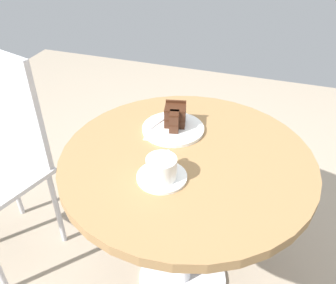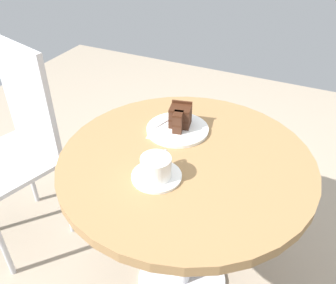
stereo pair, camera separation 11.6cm
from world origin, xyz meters
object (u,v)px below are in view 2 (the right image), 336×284
at_px(coffee_cup, 156,167).
at_px(napkin, 174,128).
at_px(saucer, 157,176).
at_px(cake_plate, 178,129).
at_px(fork, 172,117).
at_px(cake_slice, 180,117).
at_px(cafe_chair, 17,136).
at_px(teaspoon, 149,164).

relative_size(coffee_cup, napkin, 0.62).
distance_m(saucer, coffee_cup, 0.04).
xyz_separation_m(cake_plate, fork, (0.05, 0.05, 0.01)).
bearing_deg(fork, cake_slice, -110.67).
distance_m(fork, napkin, 0.06).
height_order(saucer, cake_plate, cake_plate).
relative_size(coffee_cup, cafe_chair, 0.13).
height_order(saucer, cafe_chair, cafe_chair).
relative_size(coffee_cup, cake_plate, 0.55).
bearing_deg(saucer, coffee_cup, -159.98).
bearing_deg(cake_slice, napkin, 123.20).
xyz_separation_m(teaspoon, fork, (0.28, 0.05, 0.00)).
height_order(coffee_cup, cake_plate, coffee_cup).
bearing_deg(napkin, saucer, -166.42).
height_order(teaspoon, fork, fork).
xyz_separation_m(cake_slice, cafe_chair, (-0.15, 0.69, -0.19)).
distance_m(saucer, napkin, 0.28).
relative_size(coffee_cup, fork, 0.83).
bearing_deg(coffee_cup, cafe_chair, 79.77).
distance_m(saucer, cake_plate, 0.27).
xyz_separation_m(cake_plate, cake_slice, (0.02, -0.00, 0.04)).
height_order(cake_plate, cake_slice, cake_slice).
height_order(fork, napkin, fork).
height_order(napkin, cafe_chair, cafe_chair).
xyz_separation_m(teaspoon, cake_slice, (0.25, 0.00, 0.04)).
bearing_deg(cake_slice, fork, 52.03).
bearing_deg(fork, cake_plate, -121.85).
height_order(saucer, coffee_cup, coffee_cup).
height_order(coffee_cup, napkin, coffee_cup).
bearing_deg(cafe_chair, saucer, 5.82).
bearing_deg(coffee_cup, napkin, 13.65).
relative_size(cake_slice, cafe_chair, 0.12).
height_order(cake_plate, napkin, cake_plate).
distance_m(saucer, cafe_chair, 0.77).
bearing_deg(saucer, cake_slice, 9.45).
xyz_separation_m(teaspoon, cafe_chair, (0.10, 0.69, -0.15)).
xyz_separation_m(cake_slice, fork, (0.04, 0.05, -0.04)).
bearing_deg(cafe_chair, coffee_cup, 5.59).
bearing_deg(teaspoon, coffee_cup, -113.88).
relative_size(saucer, napkin, 0.76).
bearing_deg(cafe_chair, napkin, 27.29).
xyz_separation_m(fork, cafe_chair, (-0.19, 0.65, -0.16)).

